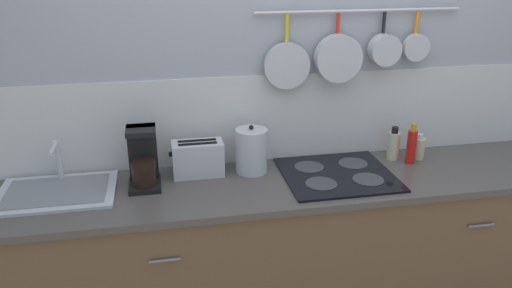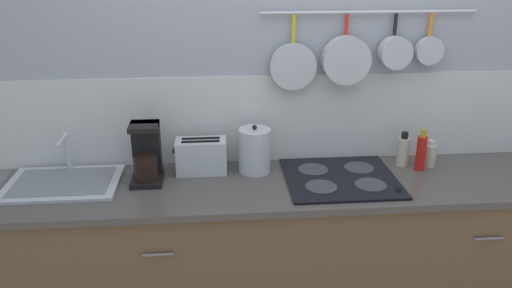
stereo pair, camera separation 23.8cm
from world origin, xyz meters
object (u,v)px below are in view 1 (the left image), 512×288
object	(u,v)px
coffee_maker	(143,161)
bottle_dish_soap	(411,146)
toaster	(198,159)
kettle	(251,151)
bottle_olive_oil	(393,145)
bottle_vinegar	(419,148)

from	to	relation	value
coffee_maker	bottle_dish_soap	distance (m)	1.41
toaster	kettle	distance (m)	0.28
coffee_maker	kettle	xyz separation A→B (m)	(0.54, 0.06, -0.01)
bottle_dish_soap	bottle_olive_oil	bearing A→B (deg)	135.75
kettle	bottle_vinegar	world-z (taller)	kettle
bottle_vinegar	toaster	bearing A→B (deg)	178.93
bottle_dish_soap	bottle_vinegar	bearing A→B (deg)	32.53
toaster	bottle_dish_soap	world-z (taller)	bottle_dish_soap
kettle	bottle_dish_soap	xyz separation A→B (m)	(0.87, -0.06, -0.02)
bottle_vinegar	coffee_maker	bearing A→B (deg)	-178.30
bottle_olive_oil	toaster	bearing A→B (deg)	-179.99
coffee_maker	bottle_vinegar	size ratio (longest dim) A/B	2.07
coffee_maker	toaster	world-z (taller)	coffee_maker
toaster	kettle	size ratio (longest dim) A/B	1.07
coffee_maker	bottle_dish_soap	bearing A→B (deg)	-0.04
toaster	bottle_vinegar	world-z (taller)	toaster
kettle	bottle_vinegar	size ratio (longest dim) A/B	1.78
bottle_olive_oil	bottle_dish_soap	xyz separation A→B (m)	(0.07, -0.07, 0.02)
coffee_maker	toaster	xyz separation A→B (m)	(0.27, 0.07, -0.04)
bottle_dish_soap	kettle	bearing A→B (deg)	176.25
toaster	coffee_maker	bearing A→B (deg)	-166.11
bottle_olive_oil	bottle_vinegar	bearing A→B (deg)	-9.22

